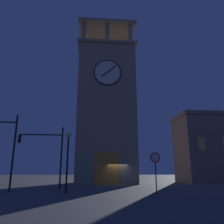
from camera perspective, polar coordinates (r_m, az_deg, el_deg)
ground_plane at (r=29.78m, az=1.39°, el=-18.00°), size 200.00×200.00×0.00m
clocktower at (r=33.95m, az=-1.59°, el=0.48°), size 8.86×7.53×26.49m
traffic_signal_near at (r=21.39m, az=-26.68°, el=-6.43°), size 4.06×0.41×6.37m
traffic_signal_mid at (r=22.96m, az=-16.14°, el=-8.80°), size 4.29×0.41×5.87m
street_lamp at (r=17.87m, az=-11.16°, el=-9.27°), size 0.44×0.44×4.60m
no_horn_sign at (r=17.49m, az=10.98°, el=-12.13°), size 0.78×0.14×2.99m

